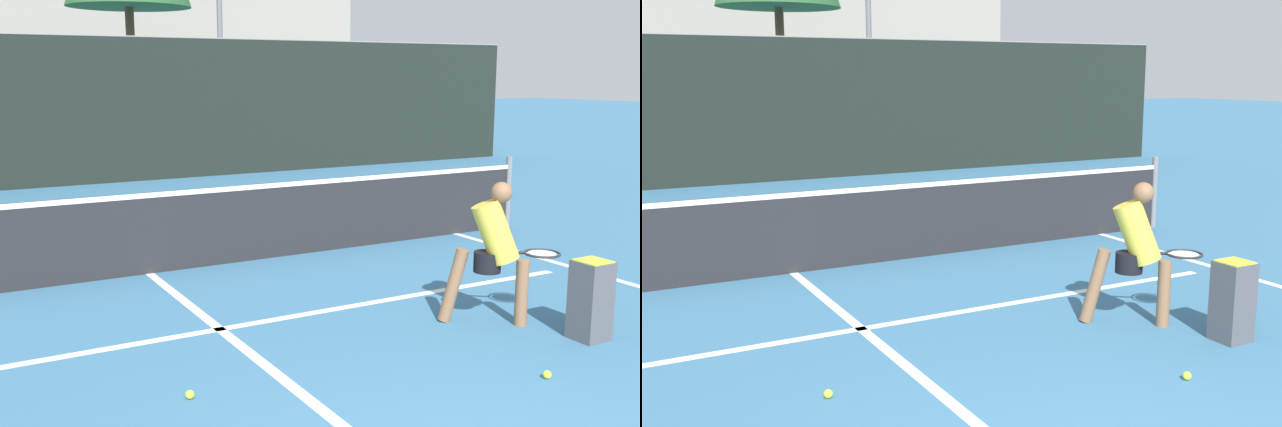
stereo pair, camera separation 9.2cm
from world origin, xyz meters
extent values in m
cube|color=white|center=(0.00, 4.01, 0.00)|extent=(8.25, 0.10, 0.01)
cube|color=white|center=(0.00, 3.51, 0.00)|extent=(0.10, 5.40, 0.01)
cube|color=white|center=(4.51, 3.51, 0.00)|extent=(0.10, 6.40, 0.01)
cylinder|color=slate|center=(5.50, 6.20, 0.53)|extent=(0.09, 0.09, 1.07)
cube|color=#232326|center=(0.00, 6.20, 0.47)|extent=(11.00, 0.02, 0.95)
cube|color=white|center=(0.00, 6.20, 0.92)|extent=(11.00, 0.03, 0.06)
cube|color=black|center=(0.00, 13.77, 1.51)|extent=(24.00, 0.06, 3.02)
cylinder|color=slate|center=(0.00, 13.77, 3.04)|extent=(24.00, 0.04, 0.04)
cylinder|color=#8C6042|center=(2.47, 2.77, 0.31)|extent=(0.12, 0.12, 0.62)
cylinder|color=#8C6042|center=(1.98, 3.15, 0.35)|extent=(0.29, 0.26, 0.71)
cylinder|color=black|center=(2.22, 2.97, 0.59)|extent=(0.25, 0.25, 0.19)
cylinder|color=yellow|center=(2.27, 2.93, 0.87)|extent=(0.43, 0.39, 0.66)
sphere|color=#8C6042|center=(2.30, 2.91, 1.23)|extent=(0.19, 0.19, 0.19)
cylinder|color=#262628|center=(2.51, 3.01, 0.64)|extent=(0.25, 0.21, 0.03)
torus|color=#262628|center=(2.75, 2.82, 0.64)|extent=(0.48, 0.48, 0.02)
cylinder|color=beige|center=(2.75, 2.82, 0.64)|extent=(0.37, 0.37, 0.01)
sphere|color=#D1E033|center=(1.76, 1.75, 0.03)|extent=(0.07, 0.07, 0.07)
sphere|color=#D1E033|center=(-0.74, 2.73, 0.03)|extent=(0.07, 0.07, 0.07)
cube|color=#4C4C51|center=(2.73, 2.20, 0.35)|extent=(0.28, 0.28, 0.70)
cube|color=#D1E033|center=(2.73, 2.20, 0.68)|extent=(0.25, 0.25, 0.06)
cube|color=black|center=(1.10, 17.50, 0.46)|extent=(1.85, 4.52, 0.93)
cube|color=#1E2328|center=(1.10, 17.28, 1.24)|extent=(1.55, 2.71, 0.62)
cylinder|color=black|center=(1.93, 18.95, 0.30)|extent=(0.18, 0.60, 0.60)
cylinder|color=black|center=(1.93, 16.06, 0.30)|extent=(0.18, 0.60, 0.60)
cylinder|color=slate|center=(6.06, 19.05, 3.83)|extent=(0.16, 0.16, 7.67)
cylinder|color=brown|center=(4.25, 22.16, 2.17)|extent=(0.28, 0.28, 4.34)
camera|label=1|loc=(-2.36, -2.09, 2.29)|focal=42.00mm
camera|label=2|loc=(-2.28, -2.14, 2.29)|focal=42.00mm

